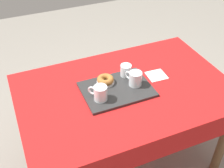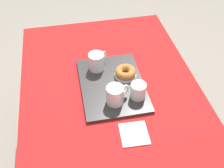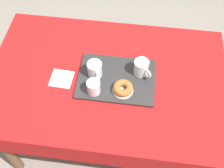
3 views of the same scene
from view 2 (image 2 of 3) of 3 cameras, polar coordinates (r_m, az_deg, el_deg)
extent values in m
plane|color=gray|center=(1.94, 0.04, -16.92)|extent=(6.00, 6.00, 0.00)
cube|color=red|center=(1.36, 0.06, -2.62)|extent=(1.37, 0.90, 0.03)
cube|color=red|center=(1.44, -17.83, -7.35)|extent=(1.37, 0.01, 0.14)
cube|color=red|center=(1.55, 16.51, -2.27)|extent=(1.37, 0.01, 0.14)
cube|color=red|center=(1.94, -3.98, 10.33)|extent=(0.01, 0.90, 0.14)
cylinder|color=brown|center=(2.04, -13.24, 1.14)|extent=(0.06, 0.06, 0.69)
cylinder|color=brown|center=(2.10, 6.49, 3.79)|extent=(0.06, 0.06, 0.69)
cube|color=#2D2D2D|center=(1.39, 0.01, -0.15)|extent=(0.44, 0.32, 0.02)
cylinder|color=white|center=(1.26, 0.56, -2.33)|extent=(0.08, 0.08, 0.09)
cylinder|color=#84380F|center=(1.27, 0.56, -2.61)|extent=(0.07, 0.07, 0.07)
torus|color=white|center=(1.29, 2.51, -1.20)|extent=(0.04, 0.06, 0.06)
cylinder|color=white|center=(1.44, -3.27, 4.69)|extent=(0.08, 0.08, 0.09)
cylinder|color=#84380F|center=(1.45, -3.26, 4.41)|extent=(0.07, 0.07, 0.07)
torus|color=white|center=(1.47, -1.96, 5.86)|extent=(0.05, 0.05, 0.06)
cylinder|color=white|center=(1.30, 5.50, -1.40)|extent=(0.07, 0.07, 0.08)
cylinder|color=silver|center=(1.31, 5.47, -1.71)|extent=(0.06, 0.06, 0.05)
cylinder|color=silver|center=(1.43, 2.81, 1.86)|extent=(0.11, 0.11, 0.01)
torus|color=#A3662D|center=(1.41, 2.84, 2.55)|extent=(0.11, 0.11, 0.04)
cube|color=white|center=(1.20, 4.65, -10.35)|extent=(0.13, 0.13, 0.01)
camera|label=1|loc=(1.91, -59.83, 33.09)|focal=46.21mm
camera|label=3|loc=(1.59, 53.44, 45.29)|focal=45.75mm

